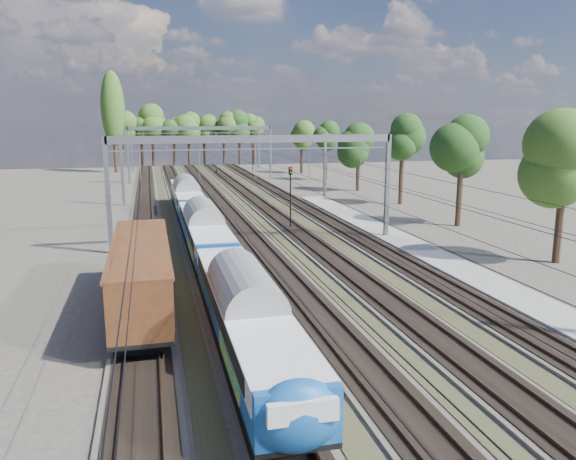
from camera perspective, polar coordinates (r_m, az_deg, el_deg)
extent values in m
plane|color=#47423A|center=(19.76, 14.34, -20.76)|extent=(220.00, 220.00, 0.00)
cube|color=#47423A|center=(60.49, -14.31, 1.19)|extent=(3.00, 130.00, 0.15)
cube|color=black|center=(60.48, -14.31, 1.28)|extent=(2.50, 130.00, 0.06)
cube|color=#473326|center=(60.47, -15.00, 1.34)|extent=(0.08, 130.00, 0.14)
cube|color=#473326|center=(60.46, -13.63, 1.41)|extent=(0.08, 130.00, 0.14)
cube|color=#47423A|center=(60.61, -10.05, 1.39)|extent=(3.00, 130.00, 0.15)
cube|color=black|center=(60.59, -10.06, 1.48)|extent=(2.50, 130.00, 0.06)
cube|color=#473326|center=(60.53, -10.74, 1.54)|extent=(0.08, 130.00, 0.14)
cube|color=#473326|center=(60.63, -9.38, 1.61)|extent=(0.08, 130.00, 0.14)
cube|color=#47423A|center=(61.06, -5.84, 1.58)|extent=(3.00, 130.00, 0.15)
cube|color=black|center=(61.04, -5.84, 1.67)|extent=(2.50, 130.00, 0.06)
cube|color=#473326|center=(60.93, -6.51, 1.73)|extent=(0.08, 130.00, 0.14)
cube|color=#473326|center=(61.13, -5.17, 1.79)|extent=(0.08, 130.00, 0.14)
cube|color=#47423A|center=(61.83, -1.70, 1.76)|extent=(3.00, 130.00, 0.15)
cube|color=black|center=(61.82, -1.71, 1.85)|extent=(2.50, 130.00, 0.06)
cube|color=#473326|center=(61.65, -2.36, 1.91)|extent=(0.08, 130.00, 0.14)
cube|color=#473326|center=(61.95, -1.05, 1.96)|extent=(0.08, 130.00, 0.14)
cube|color=#47423A|center=(62.92, 2.31, 1.92)|extent=(3.00, 130.00, 0.15)
cube|color=black|center=(62.90, 2.31, 2.01)|extent=(2.50, 130.00, 0.06)
cube|color=#473326|center=(62.69, 1.67, 2.07)|extent=(0.08, 130.00, 0.14)
cube|color=#473326|center=(63.09, 2.94, 2.12)|extent=(0.08, 130.00, 0.14)
cube|color=#323221|center=(60.52, -12.18, 1.25)|extent=(1.10, 130.00, 0.05)
cube|color=#323221|center=(60.80, -7.94, 1.44)|extent=(1.10, 130.00, 0.05)
cube|color=#323221|center=(61.41, -3.76, 1.63)|extent=(1.10, 130.00, 0.05)
cube|color=#323221|center=(62.34, 0.32, 1.80)|extent=(1.10, 130.00, 0.05)
cube|color=gray|center=(41.41, 16.06, -3.40)|extent=(3.00, 70.00, 0.30)
cube|color=gray|center=(45.10, -17.82, 3.32)|extent=(0.35, 0.35, 9.00)
cube|color=gray|center=(49.16, 10.05, 4.31)|extent=(0.35, 0.35, 9.00)
cube|color=gray|center=(45.40, -3.34, 9.21)|extent=(23.00, 0.35, 0.60)
cube|color=gray|center=(92.84, -15.93, 7.30)|extent=(0.35, 0.35, 9.00)
cube|color=gray|center=(94.88, -1.80, 7.81)|extent=(0.35, 0.35, 9.00)
cube|color=gray|center=(92.99, -8.87, 10.20)|extent=(23.00, 0.35, 0.60)
cube|color=gray|center=(69.94, -16.51, 5.87)|extent=(0.35, 0.35, 8.50)
cube|color=gray|center=(114.81, -15.58, 7.89)|extent=(0.35, 0.35, 8.50)
cube|color=gray|center=(73.29, 3.78, 6.54)|extent=(0.35, 0.35, 8.50)
cube|color=gray|center=(116.88, -2.97, 8.34)|extent=(0.35, 0.35, 8.50)
cylinder|color=black|center=(59.81, -14.56, 6.32)|extent=(0.03, 130.00, 0.03)
cylinder|color=black|center=(59.73, -14.61, 7.37)|extent=(0.03, 130.00, 0.03)
cylinder|color=black|center=(59.92, -10.23, 6.51)|extent=(0.03, 130.00, 0.03)
cylinder|color=black|center=(59.84, -10.27, 7.56)|extent=(0.03, 130.00, 0.03)
cylinder|color=black|center=(60.38, -5.94, 6.66)|extent=(0.03, 130.00, 0.03)
cylinder|color=black|center=(60.30, -5.96, 7.70)|extent=(0.03, 130.00, 0.03)
cylinder|color=black|center=(61.16, -1.73, 6.78)|extent=(0.03, 130.00, 0.03)
cylinder|color=black|center=(61.08, -1.74, 7.81)|extent=(0.03, 130.00, 0.03)
cylinder|color=black|center=(62.26, 2.35, 6.85)|extent=(0.03, 130.00, 0.03)
cylinder|color=black|center=(62.18, 2.35, 7.86)|extent=(0.03, 130.00, 0.03)
cylinder|color=black|center=(125.31, -16.45, 7.62)|extent=(0.56, 0.56, 6.39)
sphere|color=#213B15|center=(125.12, -16.58, 9.95)|extent=(5.03, 5.03, 5.03)
cylinder|color=black|center=(128.18, -14.81, 7.83)|extent=(0.56, 0.56, 6.59)
sphere|color=#213B15|center=(128.00, -14.93, 10.18)|extent=(3.97, 3.97, 3.97)
cylinder|color=black|center=(127.01, -13.19, 7.82)|extent=(0.56, 0.56, 6.37)
sphere|color=#213B15|center=(126.82, -13.29, 10.12)|extent=(5.28, 5.28, 5.28)
cylinder|color=black|center=(127.35, -11.72, 8.11)|extent=(0.56, 0.56, 7.32)
sphere|color=#213B15|center=(127.17, -11.83, 10.74)|extent=(4.53, 4.53, 4.53)
cylinder|color=black|center=(126.41, -10.09, 8.05)|extent=(0.56, 0.56, 6.89)
sphere|color=#213B15|center=(126.23, -10.18, 10.54)|extent=(5.42, 5.42, 5.42)
cylinder|color=black|center=(126.88, -8.63, 8.00)|extent=(0.56, 0.56, 6.42)
sphere|color=#213B15|center=(126.70, -8.70, 10.32)|extent=(5.16, 5.16, 5.16)
cylinder|color=black|center=(128.51, -7.06, 7.96)|extent=(0.56, 0.56, 5.86)
sphere|color=#213B15|center=(128.32, -7.11, 10.05)|extent=(3.94, 3.94, 3.94)
cylinder|color=black|center=(127.06, -5.34, 8.32)|extent=(0.56, 0.56, 7.45)
sphere|color=#213B15|center=(126.89, -5.39, 11.00)|extent=(5.27, 5.27, 5.27)
cylinder|color=black|center=(129.48, -3.48, 8.08)|extent=(0.56, 0.56, 6.03)
sphere|color=#213B15|center=(129.29, -3.51, 10.22)|extent=(5.03, 5.03, 5.03)
cylinder|color=black|center=(45.54, 26.85, 0.22)|extent=(0.56, 0.56, 5.10)
cylinder|color=black|center=(56.73, 17.50, 3.51)|extent=(0.56, 0.56, 6.30)
sphere|color=#213B15|center=(56.31, 17.80, 8.60)|extent=(3.40, 3.40, 3.40)
cylinder|color=black|center=(66.97, 10.91, 4.58)|extent=(0.56, 0.56, 5.42)
sphere|color=#213B15|center=(66.61, 11.05, 8.28)|extent=(3.76, 3.76, 3.76)
cylinder|color=black|center=(80.18, 6.84, 5.71)|extent=(0.56, 0.56, 5.18)
sphere|color=#213B15|center=(79.88, 6.91, 8.67)|extent=(3.39, 3.39, 3.39)
cylinder|color=black|center=(94.96, 4.27, 7.16)|extent=(0.56, 0.56, 6.96)
sphere|color=#213B15|center=(94.72, 4.32, 10.52)|extent=(3.58, 3.58, 3.58)
cylinder|color=black|center=(106.32, 1.47, 7.41)|extent=(0.56, 0.56, 6.12)
sphere|color=#213B15|center=(106.09, 1.49, 10.05)|extent=(4.53, 4.53, 4.53)
cylinder|color=black|center=(112.80, -17.26, 9.65)|extent=(0.70, 0.70, 16.00)
ellipsoid|color=#30531B|center=(112.78, -17.38, 11.68)|extent=(4.40, 4.40, 14.08)
cube|color=black|center=(19.92, -1.02, -18.37)|extent=(1.86, 2.80, 0.75)
cube|color=black|center=(31.74, -6.31, -6.84)|extent=(1.86, 2.80, 0.75)
cube|color=#11579C|center=(25.18, -4.38, -8.35)|extent=(2.61, 18.64, 1.77)
cube|color=silver|center=(25.03, -4.39, -7.35)|extent=(2.68, 17.90, 0.89)
cube|color=black|center=(25.27, -1.35, -7.13)|extent=(0.04, 15.85, 0.65)
cube|color=yellow|center=(21.61, -2.50, -13.10)|extent=(2.70, 5.22, 0.65)
cylinder|color=gray|center=(24.90, -4.41, -6.43)|extent=(2.65, 18.64, 2.65)
cube|color=black|center=(37.64, -7.57, -3.95)|extent=(1.86, 2.80, 0.75)
cube|color=black|center=(50.30, -9.24, -0.11)|extent=(1.86, 2.80, 0.75)
cube|color=#11579C|center=(43.65, -8.58, 0.04)|extent=(2.61, 18.64, 1.77)
cube|color=silver|center=(43.56, -8.60, 0.64)|extent=(2.68, 17.90, 0.89)
cube|color=black|center=(43.70, -6.84, 0.72)|extent=(0.04, 15.85, 0.65)
cube|color=yellow|center=(39.75, -8.00, -1.75)|extent=(2.70, 5.22, 0.65)
cylinder|color=gray|center=(43.48, -8.62, 1.18)|extent=(2.65, 18.64, 2.65)
cube|color=black|center=(56.37, -9.77, 1.11)|extent=(1.86, 2.80, 0.75)
cube|color=black|center=(69.23, -10.58, 2.97)|extent=(1.86, 2.80, 0.75)
cube|color=#11579C|center=(62.58, -10.26, 3.40)|extent=(2.61, 18.64, 1.77)
cube|color=silver|center=(62.52, -10.27, 3.82)|extent=(2.68, 17.90, 0.89)
cube|color=black|center=(62.62, -9.04, 3.88)|extent=(0.04, 15.85, 0.65)
cube|color=yellow|center=(58.60, -9.98, 2.41)|extent=(2.70, 5.22, 0.65)
cylinder|color=gray|center=(62.47, -10.29, 4.20)|extent=(2.65, 18.64, 2.65)
ellipsoid|color=#11579C|center=(17.02, 1.01, -18.35)|extent=(2.65, 1.45, 2.26)
cube|color=black|center=(26.88, -14.58, -10.59)|extent=(2.04, 2.66, 0.72)
cube|color=black|center=(36.38, -14.46, -4.76)|extent=(2.04, 2.66, 0.72)
cube|color=black|center=(31.45, -14.55, -6.44)|extent=(2.76, 14.30, 0.20)
cube|color=#472412|center=(31.05, -14.68, -3.93)|extent=(2.76, 14.30, 2.66)
cube|color=#472412|center=(30.72, -14.81, -1.44)|extent=(2.96, 14.30, 0.12)
imported|color=black|center=(105.11, -7.26, 6.07)|extent=(0.61, 0.72, 1.68)
cylinder|color=black|center=(52.95, 0.25, 2.88)|extent=(0.14, 0.14, 5.15)
cube|color=black|center=(52.59, 0.26, 6.04)|extent=(0.41, 0.33, 0.72)
sphere|color=red|center=(52.45, 0.29, 6.25)|extent=(0.16, 0.16, 0.16)
sphere|color=#0C9919|center=(52.48, 0.29, 5.86)|extent=(0.16, 0.16, 0.16)
cylinder|color=black|center=(108.05, -3.63, 7.14)|extent=(0.14, 0.14, 4.94)
cube|color=black|center=(107.88, -3.65, 8.63)|extent=(0.38, 0.28, 0.69)
sphere|color=red|center=(107.74, -3.64, 8.74)|extent=(0.16, 0.16, 0.16)
sphere|color=#0C9919|center=(107.76, -3.64, 8.55)|extent=(0.16, 0.16, 0.16)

